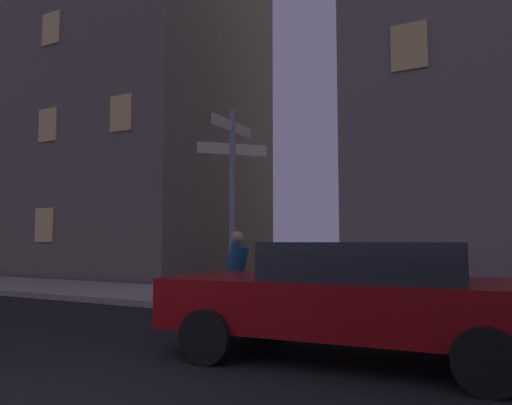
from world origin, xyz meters
TOP-DOWN VIEW (x-y plane):
  - sidewalk_kerb at (0.00, 7.29)m, footprint 40.00×3.21m
  - signpost at (-1.49, 6.17)m, footprint 1.09×1.59m
  - car_near_right at (1.89, 3.35)m, footprint 4.70×2.35m
  - cyclist at (-0.62, 4.94)m, footprint 1.82×0.37m
  - building_left_block at (-12.65, 12.98)m, footprint 13.93×7.86m

SIDE VIEW (x-z plane):
  - sidewalk_kerb at x=0.00m, z-range 0.00..0.14m
  - cyclist at x=-0.62m, z-range -0.06..1.55m
  - car_near_right at x=1.89m, z-range 0.06..1.48m
  - signpost at x=-1.49m, z-range 0.54..4.61m
  - building_left_block at x=-12.65m, z-range 0.00..13.78m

